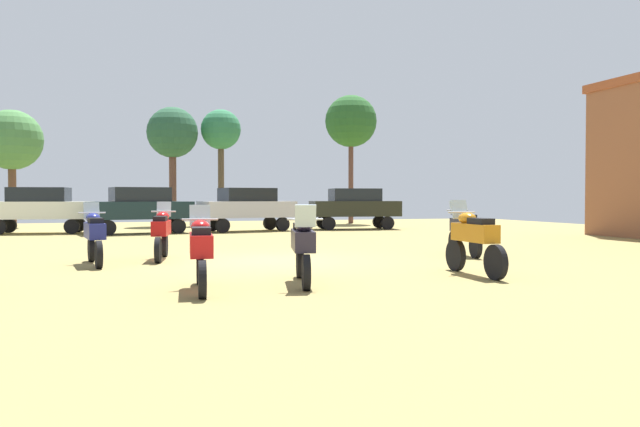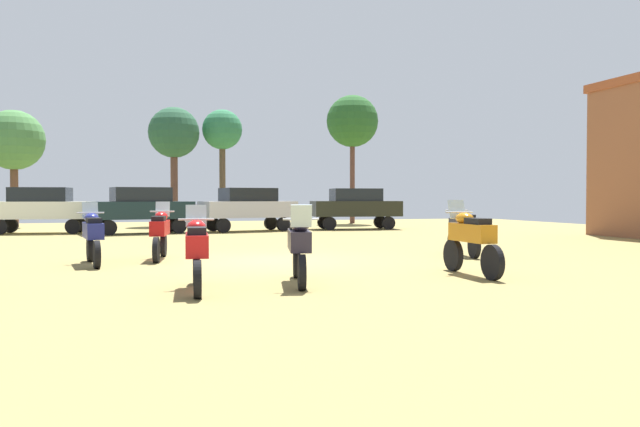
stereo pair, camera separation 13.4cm
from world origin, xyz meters
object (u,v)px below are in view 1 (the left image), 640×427
Objects in this scene: motorcycle_13 at (162,231)px; tree_6 at (172,134)px; tree_3 at (12,141)px; tree_1 at (221,132)px; motorcycle_3 at (464,229)px; motorcycle_1 at (94,234)px; car_3 at (40,207)px; car_5 at (355,205)px; car_4 at (247,206)px; tree_4 at (351,122)px; motorcycle_8 at (474,238)px; motorcycle_6 at (201,249)px; car_1 at (140,207)px; motorcycle_9 at (303,245)px.

tree_6 is at bearing 94.07° from motorcycle_13.
motorcycle_13 is at bearing -71.37° from tree_3.
tree_3 is at bearing 178.06° from tree_1.
motorcycle_3 is 0.36× the size of tree_3.
car_3 reaches higher than motorcycle_1.
car_5 reaches higher than motorcycle_1.
motorcycle_1 is at bearing 144.06° from car_4.
tree_3 is 0.80× the size of tree_4.
motorcycle_6 is at bearing -173.75° from motorcycle_8.
tree_3 reaches higher than motorcycle_6.
car_1 is (-8.20, 13.10, 0.45)m from motorcycle_3.
tree_1 reaches higher than motorcycle_13.
car_4 is (5.97, 13.23, 0.45)m from motorcycle_1.
motorcycle_1 is 1.02× the size of motorcycle_6.
motorcycle_3 reaches higher than motorcycle_6.
motorcycle_9 is 0.50× the size of car_3.
motorcycle_6 is 17.47m from car_1.
car_1 is at bearing -70.10° from motorcycle_9.
motorcycle_3 is 8.64m from motorcycle_6.
car_4 is at bearing -88.05° from tree_1.
motorcycle_3 is at bearing -159.57° from car_1.
tree_3 is (-12.53, 24.81, 3.79)m from motorcycle_8.
tree_6 reaches higher than car_4.
car_3 is at bearing 93.14° from motorcycle_1.
motorcycle_1 is 14.52m from car_4.
car_4 is at bearing 82.04° from motorcycle_6.
motorcycle_9 is 0.50× the size of car_5.
motorcycle_8 is (7.41, -4.24, 0.03)m from motorcycle_1.
tree_6 is at bearing 72.55° from motorcycle_1.
car_5 is (10.20, 0.89, 0.00)m from car_1.
car_1 is 10.24m from car_5.
motorcycle_8 is 24.92m from tree_1.
motorcycle_3 is at bearing -72.75° from tree_6.
car_1 reaches higher than motorcycle_9.
motorcycle_9 is 24.89m from tree_6.
tree_6 is (-0.73, 24.49, 4.35)m from motorcycle_9.
motorcycle_3 is 1.00× the size of motorcycle_6.
motorcycle_1 is 5.15m from motorcycle_6.
motorcycle_8 is 1.00× the size of motorcycle_9.
tree_1 reaches higher than motorcycle_9.
car_4 is (4.05, 18.01, 0.46)m from motorcycle_6.
car_1 is at bearing 110.81° from motorcycle_8.
tree_4 is at bearing 69.70° from motorcycle_6.
car_4 is 0.74× the size of tree_3.
car_3 is at bearing 59.36° from car_1.
tree_6 is (-4.37, 24.26, 4.32)m from motorcycle_8.
tree_3 is (-8.90, 25.05, 3.82)m from motorcycle_9.
motorcycle_6 is at bearing 20.66° from motorcycle_9.
motorcycle_9 is at bearing -135.16° from motorcycle_3.
motorcycle_13 is (-5.87, 5.03, -0.02)m from motorcycle_8.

